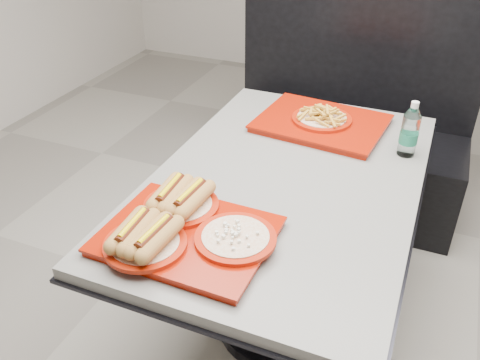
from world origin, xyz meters
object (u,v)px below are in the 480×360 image
at_px(tray_near, 182,227).
at_px(water_bottle, 410,132).
at_px(booth_bench, 344,134).
at_px(diner_table, 284,214).
at_px(tray_far, 322,120).

height_order(tray_near, water_bottle, water_bottle).
relative_size(booth_bench, tray_near, 2.65).
bearing_deg(water_bottle, tray_near, -125.41).
relative_size(booth_bench, water_bottle, 6.27).
bearing_deg(diner_table, water_bottle, 41.87).
distance_m(booth_bench, water_bottle, 0.96).
distance_m(tray_far, water_bottle, 0.38).
xyz_separation_m(tray_near, tray_far, (0.19, 0.88, -0.01)).
bearing_deg(booth_bench, water_bottle, -64.38).
distance_m(diner_table, tray_far, 0.48).
bearing_deg(booth_bench, tray_near, -96.73).
bearing_deg(water_bottle, diner_table, -138.13).
distance_m(booth_bench, tray_near, 1.59).
distance_m(tray_near, tray_far, 0.90).
bearing_deg(booth_bench, tray_far, -89.19).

